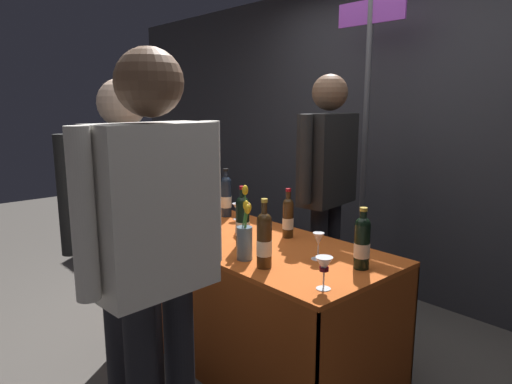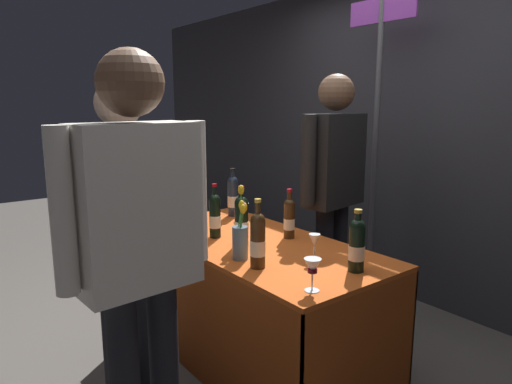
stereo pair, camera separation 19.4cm
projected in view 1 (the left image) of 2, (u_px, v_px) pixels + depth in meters
name	position (u px, v px, depth m)	size (l,w,h in m)	color
ground_plane	(256.00, 358.00, 2.85)	(12.00, 12.00, 0.00)	#514C47
back_partition	(406.00, 138.00, 3.66)	(7.89, 0.12, 2.57)	#2D2D33
tasting_table	(256.00, 278.00, 2.75)	(1.65, 0.80, 0.76)	#B74C19
featured_wine_bottle	(264.00, 239.00, 2.26)	(0.08, 0.08, 0.35)	#38230F
display_bottle_0	(243.00, 221.00, 2.59)	(0.08, 0.08, 0.35)	black
display_bottle_1	(362.00, 242.00, 2.24)	(0.08, 0.08, 0.31)	black
display_bottle_2	(288.00, 217.00, 2.77)	(0.07, 0.07, 0.30)	#38230F
display_bottle_3	(214.00, 216.00, 2.75)	(0.07, 0.07, 0.33)	black
display_bottle_4	(192.00, 216.00, 2.73)	(0.07, 0.07, 0.33)	#38230F
display_bottle_5	(226.00, 196.00, 3.28)	(0.08, 0.08, 0.35)	#192333
display_bottle_6	(182.00, 209.00, 2.87)	(0.07, 0.07, 0.36)	#38230F
wine_glass_near_vendor	(318.00, 240.00, 2.38)	(0.07, 0.07, 0.14)	silver
wine_glass_mid	(238.00, 208.00, 3.20)	(0.08, 0.08, 0.12)	silver
wine_glass_near_taster	(324.00, 266.00, 2.00)	(0.08, 0.08, 0.15)	silver
flower_vase	(245.00, 236.00, 2.38)	(0.08, 0.08, 0.39)	slate
brochure_stand	(240.00, 225.00, 2.81)	(0.15, 0.01, 0.14)	silver
vendor_presenter	(327.00, 176.00, 3.15)	(0.27, 0.62, 1.75)	black
taster_foreground_right	(128.00, 216.00, 2.25)	(0.23, 0.65, 1.68)	black
taster_foreground_left	(156.00, 241.00, 1.68)	(0.24, 0.61, 1.76)	black
booth_signpost	(366.00, 121.00, 3.45)	(0.57, 0.04, 2.33)	#47474C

